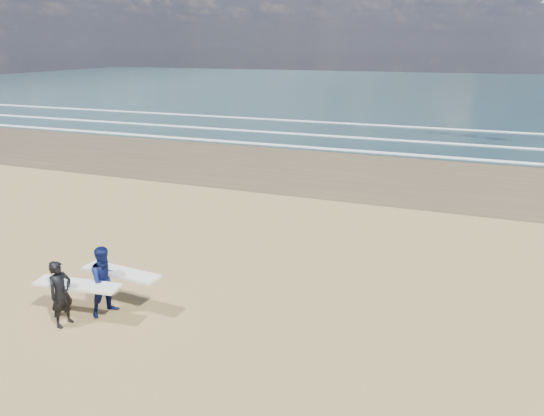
% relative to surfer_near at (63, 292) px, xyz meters
% --- Properties ---
extents(ocean, '(220.00, 100.00, 0.02)m').
position_rel_surfer_near_xyz_m(ocean, '(18.99, 72.08, -0.86)').
color(ocean, '#1A343B').
rests_on(ocean, ground).
extents(surfer_near, '(2.24, 1.07, 1.71)m').
position_rel_surfer_near_xyz_m(surfer_near, '(0.00, 0.00, 0.00)').
color(surfer_near, black).
rests_on(surfer_near, ground).
extents(surfer_far, '(2.23, 1.23, 1.84)m').
position_rel_surfer_near_xyz_m(surfer_far, '(0.66, 0.83, 0.05)').
color(surfer_far, '#0D164B').
rests_on(surfer_far, ground).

